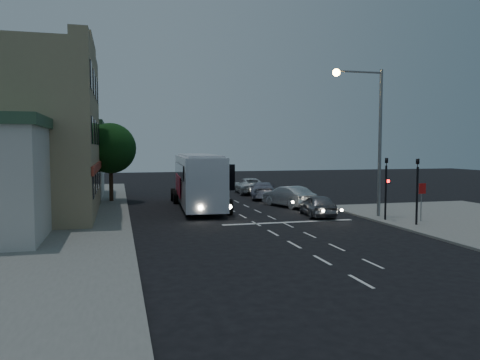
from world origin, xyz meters
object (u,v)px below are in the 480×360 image
object	(u,v)px
car_sedan_c	(250,186)
street_tree	(110,146)
car_sedan_a	(288,196)
traffic_signal_main	(386,181)
tour_bus	(198,179)
car_suv	(318,205)
regulatory_sign	(422,196)
car_sedan_b	(263,190)
traffic_signal_side	(417,183)
streetlight	(371,125)

from	to	relation	value
car_sedan_c	street_tree	world-z (taller)	street_tree
car_sedan_a	traffic_signal_main	distance (m)	8.73
tour_bus	car_suv	bearing A→B (deg)	-39.83
traffic_signal_main	regulatory_sign	world-z (taller)	traffic_signal_main
regulatory_sign	car_suv	bearing A→B (deg)	139.28
traffic_signal_main	street_tree	xyz separation A→B (m)	(-15.81, 14.25, 2.08)
car_sedan_b	car_sedan_a	bearing A→B (deg)	106.43
car_sedan_b	car_sedan_c	xyz separation A→B (m)	(0.16, 4.64, 0.02)
traffic_signal_side	car_sedan_a	bearing A→B (deg)	110.95
regulatory_sign	streetlight	world-z (taller)	streetlight
traffic_signal_side	regulatory_sign	size ratio (longest dim) A/B	1.86
street_tree	car_sedan_b	bearing A→B (deg)	-2.65
car_sedan_a	traffic_signal_main	world-z (taller)	traffic_signal_main
car_sedan_b	streetlight	distance (m)	13.58
car_sedan_a	regulatory_sign	world-z (taller)	regulatory_sign
streetlight	car_sedan_c	bearing A→B (deg)	99.76
car_sedan_a	traffic_signal_side	bearing A→B (deg)	94.74
streetlight	tour_bus	bearing A→B (deg)	139.54
car_suv	traffic_signal_main	distance (m)	4.58
car_sedan_c	streetlight	bearing A→B (deg)	104.99
regulatory_sign	street_tree	xyz separation A→B (m)	(-17.51, 15.26, 2.90)
car_sedan_a	streetlight	world-z (taller)	streetlight
car_sedan_c	regulatory_sign	distance (m)	19.94
car_sedan_b	car_sedan_c	bearing A→B (deg)	-77.62
tour_bus	street_tree	xyz separation A→B (m)	(-6.19, 4.84, 2.40)
tour_bus	streetlight	bearing A→B (deg)	-36.36
car_sedan_a	regulatory_sign	size ratio (longest dim) A/B	2.12
car_sedan_c	traffic_signal_main	xyz separation A→B (m)	(3.16, -18.31, 1.68)
traffic_signal_side	tour_bus	bearing A→B (deg)	132.19
traffic_signal_side	street_tree	xyz separation A→B (m)	(-16.51, 16.22, 2.08)
car_suv	regulatory_sign	world-z (taller)	regulatory_sign
car_sedan_b	traffic_signal_side	bearing A→B (deg)	118.79
regulatory_sign	street_tree	distance (m)	23.40
car_suv	regulatory_sign	bearing A→B (deg)	147.89
traffic_signal_side	streetlight	xyz separation A→B (m)	(-0.96, 3.40, 3.31)
traffic_signal_side	street_tree	distance (m)	23.24
car_sedan_a	traffic_signal_side	xyz separation A→B (m)	(3.82, -9.97, 1.65)
car_sedan_b	car_sedan_c	distance (m)	4.64
car_suv	car_sedan_c	bearing A→B (deg)	-80.76
tour_bus	car_suv	distance (m)	9.30
car_sedan_b	car_sedan_c	size ratio (longest dim) A/B	0.94
traffic_signal_main	street_tree	bearing A→B (deg)	137.97
streetlight	regulatory_sign	bearing A→B (deg)	-51.25
tour_bus	street_tree	distance (m)	8.22
car_suv	car_sedan_b	size ratio (longest dim) A/B	0.83
street_tree	traffic_signal_main	bearing A→B (deg)	-42.03
car_sedan_b	regulatory_sign	world-z (taller)	regulatory_sign
regulatory_sign	street_tree	size ratio (longest dim) A/B	0.35
car_sedan_b	traffic_signal_main	bearing A→B (deg)	118.03
traffic_signal_main	street_tree	distance (m)	21.38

